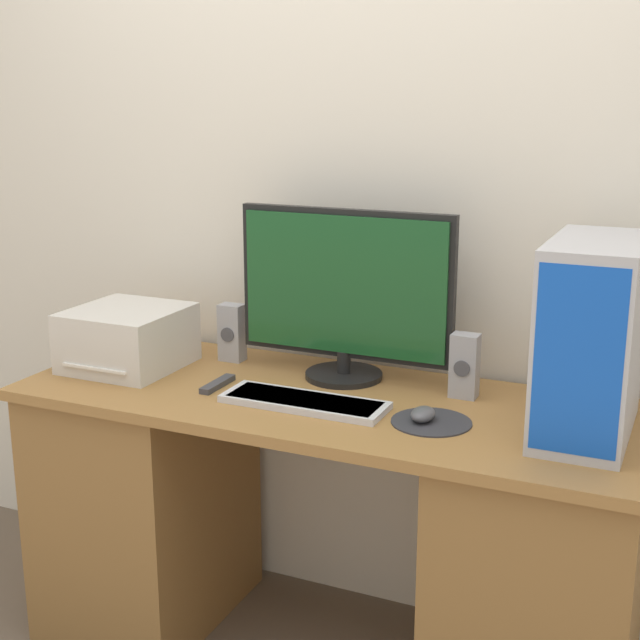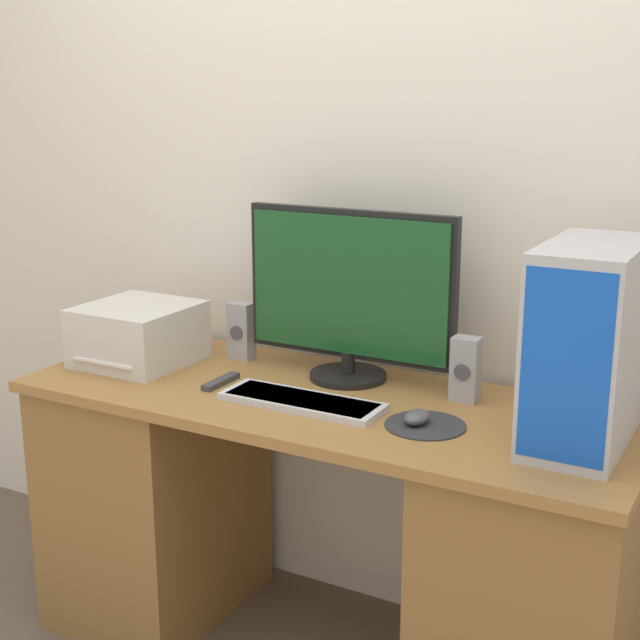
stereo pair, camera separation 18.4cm
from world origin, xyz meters
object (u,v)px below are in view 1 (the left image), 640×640
at_px(printer, 127,338).
at_px(monitor, 345,291).
at_px(computer_tower, 591,339).
at_px(speaker_left, 232,333).
at_px(keyboard, 304,402).
at_px(mouse, 423,414).
at_px(speaker_right, 465,366).
at_px(remote_control, 218,384).

bearing_deg(printer, monitor, 14.85).
bearing_deg(computer_tower, speaker_left, 170.98).
height_order(keyboard, mouse, mouse).
height_order(mouse, printer, printer).
relative_size(keyboard, printer, 1.35).
relative_size(speaker_left, speaker_right, 1.00).
height_order(monitor, printer, monitor).
relative_size(mouse, speaker_right, 0.49).
relative_size(printer, speaker_right, 1.87).
bearing_deg(mouse, remote_control, 177.53).
distance_m(monitor, keyboard, 0.35).
xyz_separation_m(speaker_left, speaker_right, (0.73, -0.04, 0.00)).
height_order(computer_tower, speaker_right, computer_tower).
xyz_separation_m(keyboard, remote_control, (-0.28, 0.04, -0.00)).
distance_m(keyboard, printer, 0.63).
xyz_separation_m(speaker_left, remote_control, (0.09, -0.24, -0.08)).
bearing_deg(computer_tower, remote_control, -176.01).
distance_m(printer, speaker_right, 0.99).
xyz_separation_m(mouse, remote_control, (-0.60, 0.03, -0.01)).
distance_m(keyboard, speaker_right, 0.43).
xyz_separation_m(speaker_right, remote_control, (-0.64, -0.20, -0.08)).
relative_size(computer_tower, printer, 1.44).
bearing_deg(mouse, speaker_left, 159.11).
bearing_deg(mouse, monitor, 141.80).
xyz_separation_m(computer_tower, printer, (-1.31, -0.01, -0.15)).
distance_m(keyboard, remote_control, 0.28).
bearing_deg(speaker_left, speaker_right, -2.99).
bearing_deg(keyboard, remote_control, 172.67).
distance_m(monitor, remote_control, 0.44).
distance_m(computer_tower, printer, 1.31).
height_order(printer, speaker_left, printer).
bearing_deg(mouse, printer, 175.05).
height_order(keyboard, remote_control, keyboard).
relative_size(speaker_right, remote_control, 1.18).
distance_m(mouse, speaker_right, 0.24).
xyz_separation_m(monitor, speaker_right, (0.35, -0.02, -0.16)).
relative_size(keyboard, remote_control, 2.97).
bearing_deg(speaker_right, computer_tower, -21.44).
xyz_separation_m(keyboard, printer, (-0.62, 0.09, 0.08)).
relative_size(monitor, computer_tower, 1.35).
height_order(mouse, speaker_right, speaker_right).
bearing_deg(monitor, mouse, -38.20).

